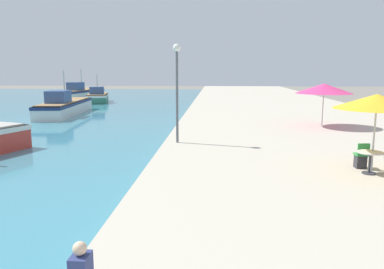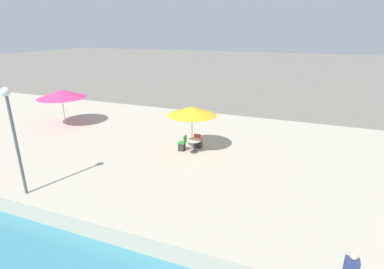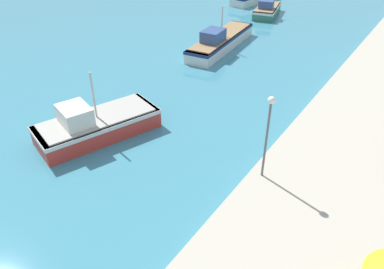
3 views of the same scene
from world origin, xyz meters
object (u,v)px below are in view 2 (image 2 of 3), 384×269
object	(u,v)px
cafe_umbrella_pink	(192,111)
cafe_table	(194,143)
lamppost	(12,124)
cafe_umbrella_white	(61,94)
cafe_chair_right	(182,145)
cafe_chair_left	(198,143)

from	to	relation	value
cafe_umbrella_pink	cafe_table	bearing A→B (deg)	-128.37
cafe_table	lamppost	distance (m)	8.88
cafe_umbrella_pink	lamppost	size ratio (longest dim) A/B	0.60
cafe_table	cafe_umbrella_white	bearing A→B (deg)	82.61
cafe_table	cafe_chair_right	xyz separation A→B (m)	(-0.02, 0.72, -0.21)
cafe_table	cafe_chair_left	distance (m)	0.75
cafe_umbrella_pink	cafe_chair_right	size ratio (longest dim) A/B	3.02
cafe_umbrella_white	cafe_chair_right	size ratio (longest dim) A/B	3.70
cafe_table	cafe_chair_left	size ratio (longest dim) A/B	0.88
cafe_umbrella_white	cafe_chair_left	world-z (taller)	cafe_umbrella_white
cafe_umbrella_white	cafe_chair_right	distance (m)	10.26
cafe_table	cafe_chair_left	xyz separation A→B (m)	(0.72, 0.00, -0.21)
cafe_table	lamppost	world-z (taller)	lamppost
cafe_umbrella_white	cafe_chair_left	bearing A→B (deg)	-93.55
cafe_umbrella_white	cafe_chair_right	bearing A→B (deg)	-98.00
cafe_chair_left	cafe_table	bearing A→B (deg)	-90.00
cafe_table	cafe_chair_right	size ratio (longest dim) A/B	0.88
cafe_chair_left	cafe_chair_right	xyz separation A→B (m)	(-0.74, 0.72, 0.00)
cafe_umbrella_pink	cafe_umbrella_white	bearing A→B (deg)	83.23
cafe_umbrella_pink	cafe_umbrella_white	xyz separation A→B (m)	(1.25, 10.52, -0.08)
cafe_umbrella_white	cafe_umbrella_pink	bearing A→B (deg)	-96.77
cafe_table	cafe_chair_right	world-z (taller)	cafe_chair_right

